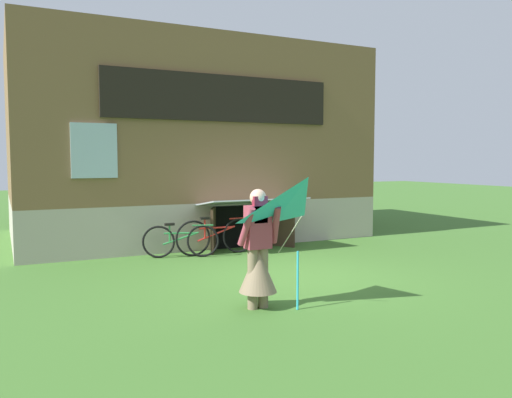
{
  "coord_description": "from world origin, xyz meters",
  "views": [
    {
      "loc": [
        -4.47,
        -7.77,
        2.03
      ],
      "look_at": [
        -0.35,
        0.57,
        1.32
      ],
      "focal_mm": 36.21,
      "sensor_mm": 36.0,
      "label": 1
    }
  ],
  "objects_px": {
    "person": "(258,258)",
    "kite": "(308,212)",
    "bicycle_green": "(181,241)",
    "bicycle_red": "(216,236)"
  },
  "relations": [
    {
      "from": "bicycle_green",
      "to": "bicycle_red",
      "type": "bearing_deg",
      "value": 18.11
    },
    {
      "from": "person",
      "to": "bicycle_red",
      "type": "distance_m",
      "value": 4.11
    },
    {
      "from": "person",
      "to": "bicycle_red",
      "type": "height_order",
      "value": "person"
    },
    {
      "from": "person",
      "to": "bicycle_red",
      "type": "xyz_separation_m",
      "value": [
        0.99,
        3.98,
        -0.29
      ]
    },
    {
      "from": "bicycle_green",
      "to": "person",
      "type": "bearing_deg",
      "value": -73.94
    },
    {
      "from": "person",
      "to": "bicycle_green",
      "type": "height_order",
      "value": "person"
    },
    {
      "from": "bicycle_red",
      "to": "bicycle_green",
      "type": "bearing_deg",
      "value": -178.7
    },
    {
      "from": "person",
      "to": "kite",
      "type": "bearing_deg",
      "value": -42.77
    },
    {
      "from": "person",
      "to": "bicycle_red",
      "type": "relative_size",
      "value": 0.91
    },
    {
      "from": "person",
      "to": "bicycle_green",
      "type": "xyz_separation_m",
      "value": [
        0.2,
        3.99,
        -0.34
      ]
    }
  ]
}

